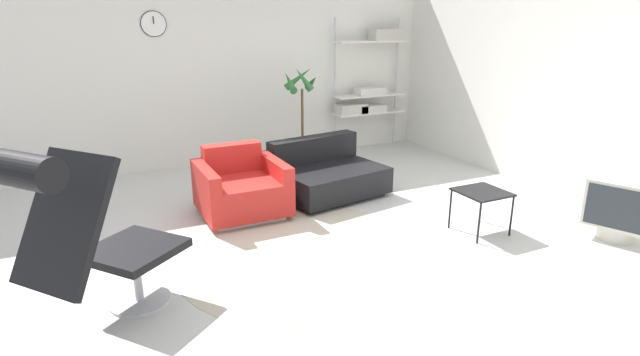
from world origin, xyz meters
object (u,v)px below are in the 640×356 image
Objects in this scene: side_table at (482,195)px; crt_television at (620,206)px; lounge_chair at (82,224)px; shelf_unit at (371,81)px; armchair_red at (241,190)px; potted_plant at (302,129)px; couch_low at (327,176)px.

side_table is 0.66× the size of crt_television.
shelf_unit is (4.17, 3.43, 0.32)m from lounge_chair.
crt_television is at bearing 144.10° from armchair_red.
potted_plant is at bearing -133.42° from armchair_red.
shelf_unit is at bearing -145.85° from armchair_red.
armchair_red reaches higher than side_table.
lounge_chair is 1.95× the size of crt_television.
lounge_chair is 0.99× the size of couch_low.
couch_low reaches higher than crt_television.
side_table is 2.94m from potted_plant.
lounge_chair is at bearing 60.96° from crt_television.
shelf_unit is at bearing -17.61° from crt_television.
couch_low is 2.99m from crt_television.
couch_low is at bearing 85.42° from lounge_chair.
armchair_red is at bearing 98.04° from lounge_chair.
couch_low is 0.65× the size of shelf_unit.
lounge_chair is 1.49× the size of armchair_red.
shelf_unit reaches higher than armchair_red.
lounge_chair is at bearing -133.13° from potted_plant.
shelf_unit reaches higher than lounge_chair.
couch_low is at bearing 17.29° from crt_television.
potted_plant is (1.33, 1.42, 0.26)m from armchair_red.
armchair_red is 0.66× the size of couch_low.
crt_television is at bearing -64.91° from potted_plant.
side_table is at bearing 53.45° from lounge_chair.
side_table is 0.22× the size of shelf_unit.
lounge_chair reaches higher than side_table.
shelf_unit reaches higher than side_table.
couch_low is 2.45m from shelf_unit.
armchair_red is (1.49, 1.59, -0.49)m from lounge_chair.
shelf_unit reaches higher than couch_low.
crt_television is 0.33× the size of shelf_unit.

